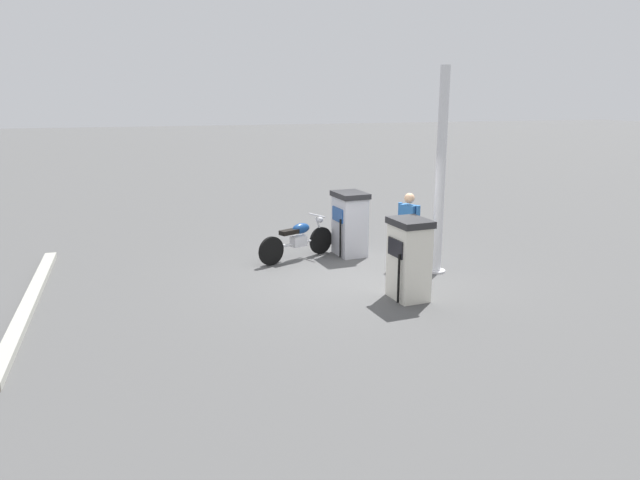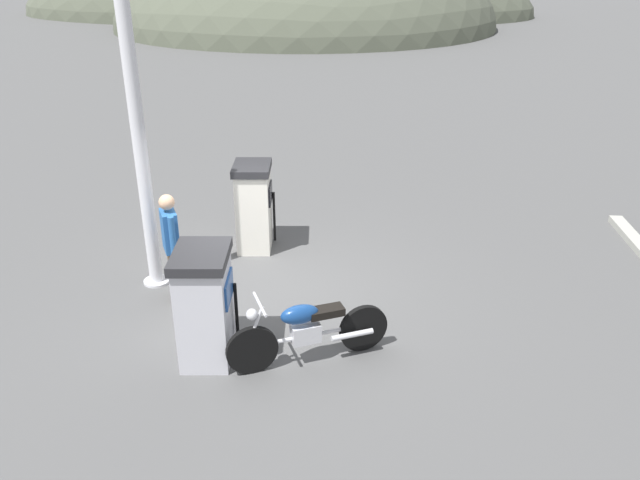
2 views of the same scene
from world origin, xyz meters
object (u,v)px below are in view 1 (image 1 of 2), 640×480
fuel_pump_near (350,223)px  fuel_pump_far (409,259)px  motorcycle_near_pump (298,239)px  attendant_person (408,225)px  canopy_support_pole (440,176)px

fuel_pump_near → fuel_pump_far: size_ratio=0.99×
fuel_pump_far → motorcycle_near_pump: size_ratio=0.78×
motorcycle_near_pump → attendant_person: size_ratio=1.18×
attendant_person → canopy_support_pole: bearing=135.6°
fuel_pump_near → canopy_support_pole: 2.59m
fuel_pump_far → motorcycle_near_pump: (1.25, -3.19, -0.30)m
fuel_pump_near → attendant_person: bearing=121.4°
fuel_pump_near → fuel_pump_far: bearing=90.0°
fuel_pump_far → motorcycle_near_pump: 3.44m
fuel_pump_far → canopy_support_pole: canopy_support_pole is taller
fuel_pump_far → attendant_person: size_ratio=0.91×
attendant_person → canopy_support_pole: (-0.46, 0.45, 1.10)m
attendant_person → canopy_support_pole: size_ratio=0.39×
motorcycle_near_pump → attendant_person: (-2.09, 1.37, 0.48)m
canopy_support_pole → motorcycle_near_pump: bearing=-35.4°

